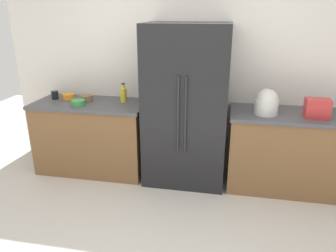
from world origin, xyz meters
TOP-DOWN VIEW (x-y plane):
  - ground_plane at (0.00, 0.00)m, footprint 9.31×9.31m
  - kitchen_back_panel at (0.00, 1.72)m, footprint 4.65×0.10m
  - counter_left at (-1.14, 1.33)m, footprint 1.40×0.68m
  - counter_right at (1.36, 1.33)m, footprint 1.56×0.68m
  - refrigerator at (0.07, 1.31)m, footprint 0.95×0.70m
  - toaster at (1.47, 1.23)m, footprint 0.25×0.17m
  - rice_cooker at (0.96, 1.26)m, footprint 0.26×0.26m
  - bottle_a at (-0.74, 1.43)m, footprint 0.08×0.08m
  - cup_a at (-1.65, 1.40)m, footprint 0.09×0.09m
  - cup_b at (1.00, 1.53)m, footprint 0.08×0.08m
  - bowl_a at (-1.48, 1.43)m, footprint 0.16×0.16m
  - bowl_b at (-1.23, 1.18)m, footprint 0.16×0.16m
  - bowl_c at (-1.22, 1.40)m, footprint 0.17×0.17m

SIDE VIEW (x-z plane):
  - ground_plane at x=0.00m, z-range 0.00..0.00m
  - counter_right at x=1.36m, z-range 0.00..0.91m
  - counter_left at x=-1.14m, z-range 0.00..0.91m
  - refrigerator at x=0.07m, z-range 0.00..1.87m
  - bowl_b at x=-1.23m, z-range 0.91..0.98m
  - bowl_a at x=-1.48m, z-range 0.91..0.98m
  - bowl_c at x=-1.22m, z-range 0.91..0.98m
  - cup_a at x=-1.65m, z-range 0.91..1.02m
  - cup_b at x=1.00m, z-range 0.91..1.02m
  - bottle_a at x=-0.74m, z-range 0.89..1.13m
  - toaster at x=1.47m, z-range 0.91..1.12m
  - rice_cooker at x=0.96m, z-range 0.90..1.18m
  - kitchen_back_panel at x=0.00m, z-range 0.00..2.62m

